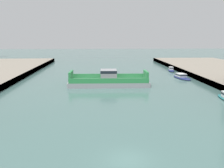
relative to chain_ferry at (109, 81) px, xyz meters
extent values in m
plane|color=#476B66|center=(0.31, -34.20, -1.10)|extent=(400.00, 400.00, 0.00)
cube|color=#939399|center=(0.00, 0.00, -0.55)|extent=(18.32, 7.22, 1.10)
cube|color=#2D8947|center=(0.08, 3.32, 0.55)|extent=(17.43, 0.56, 1.10)
cube|color=#2D8947|center=(-0.08, -3.32, 0.55)|extent=(17.43, 0.56, 1.10)
cube|color=#939399|center=(0.00, 0.00, 1.26)|extent=(3.72, 3.81, 2.52)
cube|color=black|center=(0.00, 0.00, 2.17)|extent=(3.76, 3.85, 0.60)
cube|color=#2D8947|center=(8.57, -0.22, 1.10)|extent=(0.62, 4.74, 2.20)
cube|color=#2D8947|center=(-8.57, 0.22, 1.10)|extent=(0.62, 4.74, 2.20)
ellipsoid|color=navy|center=(21.01, 21.42, -0.84)|extent=(2.10, 5.00, 0.52)
cube|color=silver|center=(21.05, 21.78, -0.12)|extent=(1.32, 1.80, 0.93)
cube|color=black|center=(21.05, 21.78, 0.00)|extent=(1.36, 1.85, 0.28)
ellipsoid|color=navy|center=(20.05, 8.31, -0.93)|extent=(3.95, 8.41, 0.36)
cube|color=silver|center=(19.97, 8.91, -0.30)|extent=(2.36, 3.09, 0.90)
cube|color=black|center=(19.97, 8.91, -0.18)|extent=(2.43, 3.17, 0.27)
camera|label=1|loc=(-2.15, -54.30, 9.98)|focal=38.65mm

